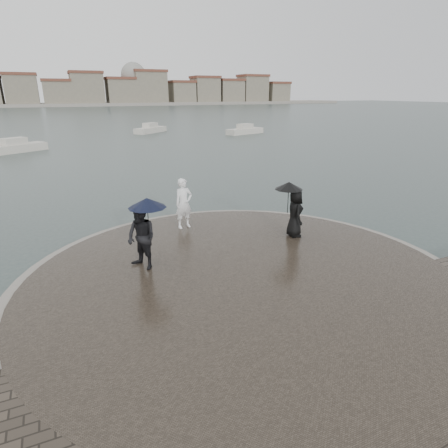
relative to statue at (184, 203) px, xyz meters
name	(u,v)px	position (x,y,z in m)	size (l,w,h in m)	color
ground	(322,364)	(0.22, -7.91, -1.29)	(400.00, 400.00, 0.00)	#2B3835
kerb_ring	(243,281)	(0.22, -4.41, -1.13)	(12.50, 12.50, 0.32)	gray
quay_tip	(243,281)	(0.22, -4.41, -1.11)	(11.90, 11.90, 0.36)	#2D261E
statue	(184,203)	(0.00, 0.00, 0.00)	(0.68, 0.45, 1.86)	white
visitor_left	(143,230)	(-2.14, -2.78, 0.21)	(1.33, 1.21, 2.04)	black
visitor_right	(293,206)	(3.17, -2.42, 0.15)	(1.10, 1.05, 1.95)	black
far_skyline	(39,91)	(-6.07, 152.80, 4.32)	(260.00, 20.00, 37.00)	gray
boats	(151,135)	(6.69, 32.36, -0.91)	(32.01, 16.87, 1.50)	beige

